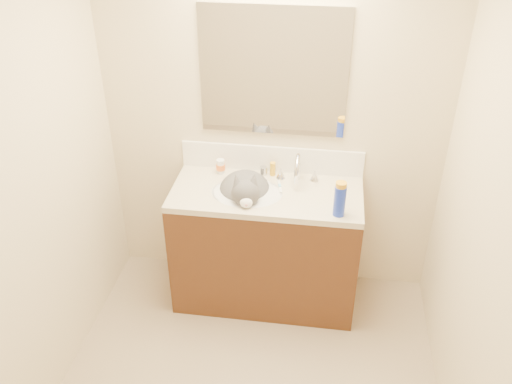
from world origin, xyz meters
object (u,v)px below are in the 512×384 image
(amber_bottle, at_px, (273,169))
(vanity_cabinet, at_px, (266,248))
(cat, at_px, (245,192))
(faucet, at_px, (297,171))
(silver_jar, at_px, (263,171))
(spray_can, at_px, (340,201))
(pill_bottle, at_px, (221,166))
(basin, at_px, (247,202))

(amber_bottle, bearing_deg, vanity_cabinet, -93.77)
(vanity_cabinet, height_order, cat, cat)
(faucet, relative_size, silver_jar, 5.07)
(silver_jar, xyz_separation_m, amber_bottle, (0.06, -0.00, 0.02))
(silver_jar, bearing_deg, spray_can, -39.19)
(cat, bearing_deg, faucet, 11.85)
(cat, relative_size, spray_can, 2.58)
(faucet, relative_size, spray_can, 1.48)
(faucet, distance_m, silver_jar, 0.25)
(amber_bottle, bearing_deg, pill_bottle, -176.91)
(cat, bearing_deg, spray_can, -30.17)
(vanity_cabinet, relative_size, pill_bottle, 12.38)
(vanity_cabinet, bearing_deg, pill_bottle, 150.26)
(faucet, bearing_deg, vanity_cabinet, -142.71)
(amber_bottle, xyz_separation_m, spray_can, (0.44, -0.40, 0.05))
(basin, xyz_separation_m, faucet, (0.30, 0.17, 0.16))
(faucet, distance_m, amber_bottle, 0.18)
(pill_bottle, bearing_deg, silver_jar, 3.93)
(cat, relative_size, amber_bottle, 5.27)
(spray_can, bearing_deg, pill_bottle, 153.68)
(basin, xyz_separation_m, spray_can, (0.57, -0.17, 0.16))
(vanity_cabinet, bearing_deg, faucet, 37.29)
(basin, xyz_separation_m, pill_bottle, (-0.21, 0.22, 0.12))
(basin, xyz_separation_m, amber_bottle, (0.13, 0.24, 0.12))
(pill_bottle, xyz_separation_m, silver_jar, (0.28, 0.02, -0.02))
(basin, relative_size, spray_can, 2.37)
(faucet, height_order, cat, faucet)
(silver_jar, bearing_deg, cat, -113.26)
(basin, height_order, pill_bottle, pill_bottle)
(vanity_cabinet, bearing_deg, amber_bottle, 86.23)
(pill_bottle, bearing_deg, faucet, -5.76)
(cat, xyz_separation_m, silver_jar, (0.09, 0.21, 0.04))
(faucet, xyz_separation_m, amber_bottle, (-0.17, 0.07, -0.04))
(basin, relative_size, silver_jar, 8.15)
(basin, bearing_deg, silver_jar, 72.98)
(cat, height_order, silver_jar, cat)
(cat, xyz_separation_m, amber_bottle, (0.15, 0.21, 0.06))
(silver_jar, bearing_deg, basin, -107.02)
(vanity_cabinet, height_order, faucet, faucet)
(basin, bearing_deg, amber_bottle, 60.59)
(silver_jar, relative_size, amber_bottle, 0.60)
(vanity_cabinet, xyz_separation_m, basin, (-0.12, -0.03, 0.38))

